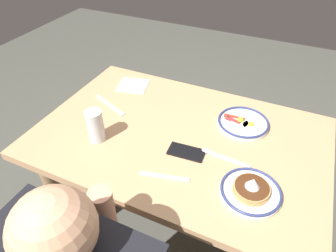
% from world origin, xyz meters
% --- Properties ---
extents(ground_plane, '(6.00, 6.00, 0.00)m').
position_xyz_m(ground_plane, '(0.00, 0.00, 0.00)').
color(ground_plane, '#4A4B43').
extents(dining_table, '(1.21, 0.80, 0.73)m').
position_xyz_m(dining_table, '(0.00, 0.00, 0.61)').
color(dining_table, tan).
rests_on(dining_table, ground_plane).
extents(plate_near_main, '(0.23, 0.23, 0.04)m').
position_xyz_m(plate_near_main, '(-0.23, -0.18, 0.75)').
color(plate_near_main, white).
rests_on(plate_near_main, dining_table).
extents(plate_center_pancakes, '(0.21, 0.21, 0.08)m').
position_xyz_m(plate_center_pancakes, '(-0.34, 0.19, 0.75)').
color(plate_center_pancakes, white).
rests_on(plate_center_pancakes, dining_table).
extents(drinking_glass, '(0.07, 0.07, 0.14)m').
position_xyz_m(drinking_glass, '(0.30, 0.17, 0.80)').
color(drinking_glass, silver).
rests_on(drinking_glass, dining_table).
extents(cell_phone, '(0.15, 0.08, 0.01)m').
position_xyz_m(cell_phone, '(-0.07, 0.09, 0.74)').
color(cell_phone, black).
rests_on(cell_phone, dining_table).
extents(paper_napkin, '(0.18, 0.17, 0.00)m').
position_xyz_m(paper_napkin, '(0.38, -0.26, 0.74)').
color(paper_napkin, white).
rests_on(paper_napkin, dining_table).
extents(fork_near, '(0.19, 0.06, 0.01)m').
position_xyz_m(fork_near, '(-0.04, 0.24, 0.74)').
color(fork_near, silver).
rests_on(fork_near, dining_table).
extents(butter_knife, '(0.21, 0.10, 0.01)m').
position_xyz_m(butter_knife, '(0.39, -0.06, 0.74)').
color(butter_knife, silver).
rests_on(butter_knife, dining_table).
extents(tea_spoon, '(0.20, 0.03, 0.01)m').
position_xyz_m(tea_spoon, '(-0.19, 0.06, 0.74)').
color(tea_spoon, silver).
rests_on(tea_spoon, dining_table).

